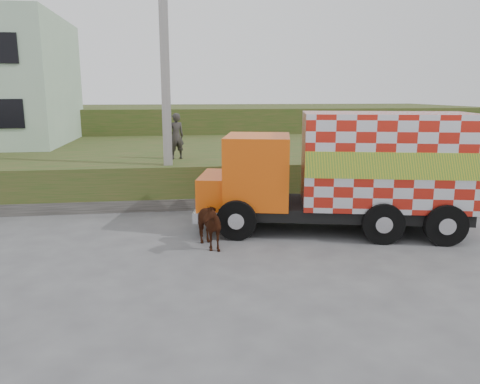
{
  "coord_description": "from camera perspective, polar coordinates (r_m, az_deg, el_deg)",
  "views": [
    {
      "loc": [
        -0.74,
        -11.62,
        3.96
      ],
      "look_at": [
        0.97,
        0.72,
        1.3
      ],
      "focal_mm": 35.0,
      "sensor_mm": 36.0,
      "label": 1
    }
  ],
  "objects": [
    {
      "name": "ground",
      "position": [
        12.3,
        -4.06,
        -6.76
      ],
      "size": [
        120.0,
        120.0,
        0.0
      ],
      "primitive_type": "plane",
      "color": "#474749",
      "rests_on": "ground"
    },
    {
      "name": "embankment",
      "position": [
        21.87,
        -5.89,
        3.55
      ],
      "size": [
        40.0,
        12.0,
        1.5
      ],
      "primitive_type": "cube",
      "color": "#294717",
      "rests_on": "ground"
    },
    {
      "name": "embankment_far",
      "position": [
        33.72,
        -6.68,
        7.78
      ],
      "size": [
        40.0,
        12.0,
        3.0
      ],
      "primitive_type": "cube",
      "color": "#294717",
      "rests_on": "ground"
    },
    {
      "name": "retaining_strip",
      "position": [
        16.31,
        -12.12,
        -1.55
      ],
      "size": [
        16.0,
        0.5,
        0.4
      ],
      "primitive_type": "cube",
      "color": "#595651",
      "rests_on": "ground"
    },
    {
      "name": "utility_pole",
      "position": [
        16.22,
        -9.03,
        12.31
      ],
      "size": [
        1.2,
        0.3,
        8.0
      ],
      "color": "gray",
      "rests_on": "ground"
    },
    {
      "name": "cargo_truck",
      "position": [
        13.73,
        13.0,
        2.5
      ],
      "size": [
        7.99,
        4.08,
        3.41
      ],
      "rotation": [
        0.0,
        0.0,
        -0.23
      ],
      "color": "black",
      "rests_on": "ground"
    },
    {
      "name": "cow",
      "position": [
        12.13,
        -4.27,
        -3.92
      ],
      "size": [
        1.13,
        1.63,
        1.26
      ],
      "primitive_type": "imported",
      "rotation": [
        0.0,
        0.0,
        0.33
      ],
      "color": "black",
      "rests_on": "ground"
    },
    {
      "name": "pedestrian",
      "position": [
        17.77,
        -7.82,
        6.76
      ],
      "size": [
        0.72,
        0.59,
        1.71
      ],
      "primitive_type": "imported",
      "rotation": [
        0.0,
        0.0,
        3.47
      ],
      "color": "#33302D",
      "rests_on": "embankment"
    }
  ]
}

